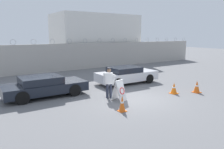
{
  "coord_description": "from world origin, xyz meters",
  "views": [
    {
      "loc": [
        -7.39,
        -8.86,
        3.46
      ],
      "look_at": [
        -0.77,
        1.21,
        1.25
      ],
      "focal_mm": 35.0,
      "sensor_mm": 36.0,
      "label": 1
    }
  ],
  "objects_px": {
    "security_guard": "(109,81)",
    "traffic_cone_far": "(122,103)",
    "parked_car_rear_sedan": "(126,75)",
    "traffic_cone_near": "(197,87)",
    "parked_car_front_coupe": "(44,86)",
    "barricade_sign": "(120,90)",
    "traffic_cone_mid": "(174,88)"
  },
  "relations": [
    {
      "from": "traffic_cone_far",
      "to": "barricade_sign",
      "type": "bearing_deg",
      "value": 58.77
    },
    {
      "from": "traffic_cone_mid",
      "to": "parked_car_front_coupe",
      "type": "bearing_deg",
      "value": 151.07
    },
    {
      "from": "traffic_cone_mid",
      "to": "parked_car_rear_sedan",
      "type": "xyz_separation_m",
      "value": [
        -0.68,
        3.81,
        0.29
      ]
    },
    {
      "from": "security_guard",
      "to": "traffic_cone_far",
      "type": "distance_m",
      "value": 2.34
    },
    {
      "from": "barricade_sign",
      "to": "security_guard",
      "type": "relative_size",
      "value": 0.66
    },
    {
      "from": "traffic_cone_near",
      "to": "parked_car_front_coupe",
      "type": "relative_size",
      "value": 0.16
    },
    {
      "from": "traffic_cone_mid",
      "to": "traffic_cone_near",
      "type": "bearing_deg",
      "value": -24.04
    },
    {
      "from": "security_guard",
      "to": "traffic_cone_far",
      "type": "height_order",
      "value": "security_guard"
    },
    {
      "from": "parked_car_front_coupe",
      "to": "traffic_cone_far",
      "type": "bearing_deg",
      "value": -63.2
    },
    {
      "from": "barricade_sign",
      "to": "parked_car_front_coupe",
      "type": "bearing_deg",
      "value": 119.07
    },
    {
      "from": "barricade_sign",
      "to": "parked_car_rear_sedan",
      "type": "height_order",
      "value": "parked_car_rear_sedan"
    },
    {
      "from": "traffic_cone_near",
      "to": "parked_car_rear_sedan",
      "type": "relative_size",
      "value": 0.17
    },
    {
      "from": "traffic_cone_near",
      "to": "traffic_cone_far",
      "type": "xyz_separation_m",
      "value": [
        -5.72,
        -0.2,
        0.01
      ]
    },
    {
      "from": "traffic_cone_near",
      "to": "parked_car_rear_sedan",
      "type": "bearing_deg",
      "value": 114.62
    },
    {
      "from": "parked_car_rear_sedan",
      "to": "parked_car_front_coupe",
      "type": "bearing_deg",
      "value": -177.54
    },
    {
      "from": "traffic_cone_near",
      "to": "traffic_cone_mid",
      "type": "height_order",
      "value": "traffic_cone_near"
    },
    {
      "from": "traffic_cone_far",
      "to": "parked_car_rear_sedan",
      "type": "distance_m",
      "value": 5.91
    },
    {
      "from": "traffic_cone_near",
      "to": "traffic_cone_far",
      "type": "relative_size",
      "value": 0.97
    },
    {
      "from": "traffic_cone_far",
      "to": "parked_car_rear_sedan",
      "type": "height_order",
      "value": "parked_car_rear_sedan"
    },
    {
      "from": "traffic_cone_mid",
      "to": "traffic_cone_far",
      "type": "xyz_separation_m",
      "value": [
        -4.38,
        -0.8,
        0.05
      ]
    },
    {
      "from": "traffic_cone_near",
      "to": "traffic_cone_mid",
      "type": "distance_m",
      "value": 1.47
    },
    {
      "from": "traffic_cone_near",
      "to": "traffic_cone_mid",
      "type": "relative_size",
      "value": 1.12
    },
    {
      "from": "parked_car_front_coupe",
      "to": "security_guard",
      "type": "bearing_deg",
      "value": -37.96
    },
    {
      "from": "parked_car_front_coupe",
      "to": "parked_car_rear_sedan",
      "type": "relative_size",
      "value": 1.03
    },
    {
      "from": "traffic_cone_near",
      "to": "parked_car_front_coupe",
      "type": "xyz_separation_m",
      "value": [
        -7.95,
        4.25,
        0.24
      ]
    },
    {
      "from": "security_guard",
      "to": "traffic_cone_mid",
      "type": "relative_size",
      "value": 2.56
    },
    {
      "from": "barricade_sign",
      "to": "security_guard",
      "type": "height_order",
      "value": "security_guard"
    },
    {
      "from": "traffic_cone_near",
      "to": "security_guard",
      "type": "bearing_deg",
      "value": 158.68
    },
    {
      "from": "security_guard",
      "to": "traffic_cone_mid",
      "type": "bearing_deg",
      "value": 9.58
    },
    {
      "from": "traffic_cone_near",
      "to": "parked_car_front_coupe",
      "type": "bearing_deg",
      "value": 151.87
    },
    {
      "from": "traffic_cone_mid",
      "to": "parked_car_rear_sedan",
      "type": "height_order",
      "value": "parked_car_rear_sedan"
    },
    {
      "from": "traffic_cone_mid",
      "to": "traffic_cone_far",
      "type": "bearing_deg",
      "value": -169.66
    }
  ]
}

